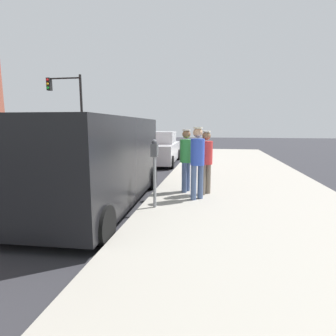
{
  "coord_description": "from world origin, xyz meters",
  "views": [
    {
      "loc": [
        2.62,
        -5.51,
        1.97
      ],
      "look_at": [
        1.65,
        0.26,
        1.05
      ],
      "focal_mm": 29.01,
      "sensor_mm": 36.0,
      "label": 1
    }
  ],
  "objects": [
    {
      "name": "pedestrian_in_green",
      "position": [
        1.89,
        1.83,
        1.14
      ],
      "size": [
        0.34,
        0.35,
        1.72
      ],
      "color": "#4C608C",
      "rests_on": "sidewalk_slab"
    },
    {
      "name": "parked_van",
      "position": [
        -0.15,
        0.51,
        1.15
      ],
      "size": [
        2.28,
        5.26,
        2.15
      ],
      "color": "black",
      "rests_on": "ground"
    },
    {
      "name": "sidewalk_slab",
      "position": [
        3.5,
        0.0,
        0.07
      ],
      "size": [
        5.0,
        32.0,
        0.15
      ],
      "primitive_type": "cube",
      "color": "#9E998E",
      "rests_on": "ground"
    },
    {
      "name": "pedestrian_in_red",
      "position": [
        2.43,
        1.65,
        1.11
      ],
      "size": [
        0.34,
        0.34,
        1.68
      ],
      "color": "#726656",
      "rests_on": "sidewalk_slab"
    },
    {
      "name": "parked_sedan_ahead",
      "position": [
        -0.21,
        8.34,
        0.75
      ],
      "size": [
        2.1,
        4.47,
        1.65
      ],
      "color": "#BCBCC1",
      "rests_on": "ground"
    },
    {
      "name": "pedestrian_in_blue",
      "position": [
        2.24,
        1.1,
        1.18
      ],
      "size": [
        0.34,
        0.34,
        1.78
      ],
      "color": "#4C608C",
      "rests_on": "sidewalk_slab"
    },
    {
      "name": "traffic_light_corner",
      "position": [
        -6.81,
        11.4,
        3.52
      ],
      "size": [
        2.48,
        0.42,
        5.2
      ],
      "color": "black",
      "rests_on": "ground"
    },
    {
      "name": "ground_plane",
      "position": [
        0.0,
        0.0,
        0.0
      ],
      "size": [
        80.0,
        80.0,
        0.0
      ],
      "primitive_type": "plane",
      "color": "#2D2D33"
    },
    {
      "name": "parking_meter_near",
      "position": [
        1.35,
        0.26,
        1.18
      ],
      "size": [
        0.14,
        0.18,
        1.52
      ],
      "color": "gray",
      "rests_on": "sidewalk_slab"
    }
  ]
}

